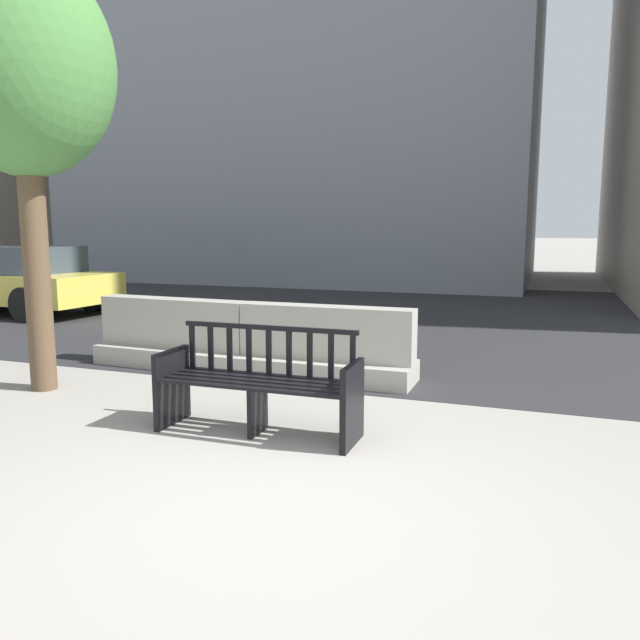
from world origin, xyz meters
The scene contains 7 objects.
ground_plane centered at (0.00, 0.00, 0.00)m, with size 200.00×200.00×0.00m, color gray.
street_asphalt centered at (0.00, 8.70, 0.00)m, with size 120.00×12.00×0.01m, color #28282B.
street_bench centered at (-0.70, 1.27, 0.40)m, with size 1.70×0.55×0.88m.
jersey_barrier_centre centered at (-0.80, 3.19, 0.34)m, with size 2.00×0.69×0.84m.
jersey_barrier_left centered at (-2.80, 3.23, 0.34)m, with size 2.03×0.77×0.84m.
street_tree centered at (-3.47, 1.77, 3.24)m, with size 1.78×1.78×4.38m.
car_taxi_near centered at (-8.59, 6.25, 0.68)m, with size 4.49×2.07×1.33m.
Camera 1 is at (1.52, -3.28, 1.71)m, focal length 35.00 mm.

